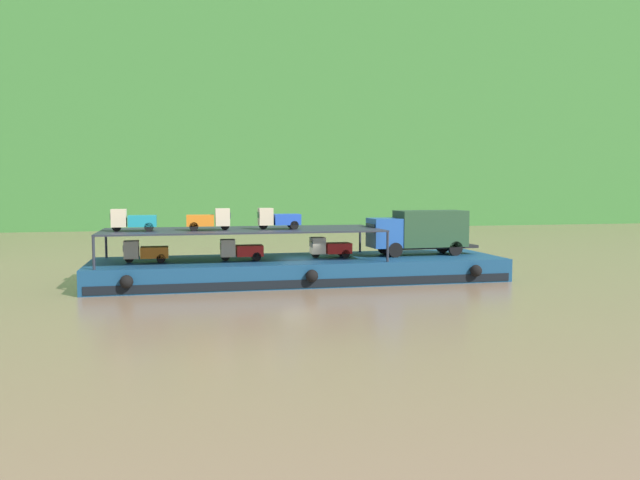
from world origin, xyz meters
The scene contains 11 objects.
ground_plane centered at (0.00, 0.00, 0.00)m, with size 400.00×400.00×0.00m, color #7F664C.
hillside_far_bank centered at (0.00, 68.03, 22.42)m, with size 147.58×33.53×39.81m.
cargo_barge centered at (0.00, -0.03, 0.75)m, with size 27.08×7.84×1.50m.
covered_lorry centered at (8.55, 0.23, 3.19)m, with size 7.91×2.48×3.10m.
cargo_rack centered at (-3.80, 0.00, 3.43)m, with size 17.88×6.43×2.00m.
mini_truck_lower_stern centered at (-9.95, -0.11, 2.19)m, with size 2.75×1.21×1.38m.
mini_truck_lower_aft centered at (-3.98, -0.36, 2.19)m, with size 2.74×1.21×1.38m.
mini_truck_lower_mid centered at (2.04, 0.01, 2.19)m, with size 2.76×1.24×1.38m.
mini_truck_upper_stern centered at (-10.63, -0.38, 4.19)m, with size 2.75×1.22×1.38m.
mini_truck_upper_mid centered at (-5.97, -0.55, 4.19)m, with size 2.77×1.25×1.38m.
mini_truck_upper_fore centered at (-1.53, -0.47, 4.19)m, with size 2.75×1.21×1.38m.
Camera 1 is at (-7.76, -41.03, 6.26)m, focal length 35.38 mm.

